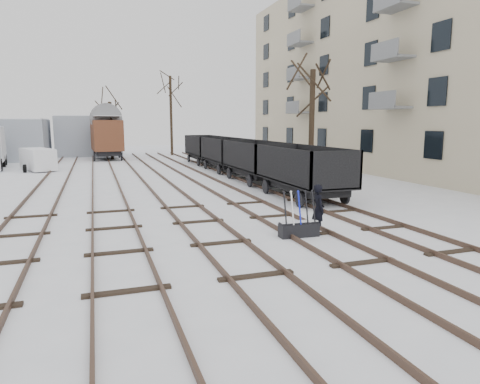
{
  "coord_description": "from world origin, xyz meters",
  "views": [
    {
      "loc": [
        -3.52,
        -12.15,
        3.65
      ],
      "look_at": [
        1.36,
        2.2,
        1.2
      ],
      "focal_mm": 32.0,
      "sensor_mm": 36.0,
      "label": 1
    }
  ],
  "objects_px": {
    "freight_wagon_a": "(303,179)",
    "box_van_wagon": "(107,134)",
    "panel_van": "(38,159)",
    "ground_frame": "(299,228)",
    "worker": "(318,209)"
  },
  "relations": [
    {
      "from": "freight_wagon_a",
      "to": "box_van_wagon",
      "type": "distance_m",
      "value": 28.08
    },
    {
      "from": "panel_van",
      "to": "ground_frame",
      "type": "bearing_deg",
      "value": -89.38
    },
    {
      "from": "ground_frame",
      "to": "panel_van",
      "type": "height_order",
      "value": "panel_van"
    },
    {
      "from": "freight_wagon_a",
      "to": "box_van_wagon",
      "type": "height_order",
      "value": "box_van_wagon"
    },
    {
      "from": "worker",
      "to": "freight_wagon_a",
      "type": "xyz_separation_m",
      "value": [
        2.62,
        6.26,
        0.13
      ]
    },
    {
      "from": "panel_van",
      "to": "box_van_wagon",
      "type": "bearing_deg",
      "value": 36.33
    },
    {
      "from": "panel_van",
      "to": "worker",
      "type": "bearing_deg",
      "value": -87.8
    },
    {
      "from": "worker",
      "to": "freight_wagon_a",
      "type": "relative_size",
      "value": 0.27
    },
    {
      "from": "worker",
      "to": "box_van_wagon",
      "type": "xyz_separation_m",
      "value": [
        -5.66,
        33.04,
        1.7
      ]
    },
    {
      "from": "worker",
      "to": "panel_van",
      "type": "bearing_deg",
      "value": 33.3
    },
    {
      "from": "ground_frame",
      "to": "worker",
      "type": "bearing_deg",
      "value": 9.39
    },
    {
      "from": "freight_wagon_a",
      "to": "panel_van",
      "type": "bearing_deg",
      "value": 127.54
    },
    {
      "from": "ground_frame",
      "to": "worker",
      "type": "height_order",
      "value": "worker"
    },
    {
      "from": "box_van_wagon",
      "to": "ground_frame",
      "type": "bearing_deg",
      "value": -85.02
    },
    {
      "from": "box_van_wagon",
      "to": "panel_van",
      "type": "relative_size",
      "value": 1.39
    }
  ]
}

